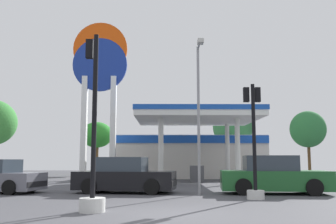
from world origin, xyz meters
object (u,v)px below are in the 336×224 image
Objects in this scene: car_3 at (273,176)px; tree_1 at (97,135)px; corner_streetlamp at (199,102)px; tree_2 at (233,127)px; tree_3 at (308,129)px; station_pole_sign at (100,78)px; traffic_signal_0 at (93,163)px; traffic_signal_1 at (254,154)px; car_4 at (125,177)px.

tree_1 is at bearing 119.28° from car_3.
tree_2 is at bearing 75.72° from corner_streetlamp.
tree_3 is (21.15, 1.17, 0.70)m from tree_1.
tree_3 is at bearing 27.16° from station_pole_sign.
traffic_signal_0 is 0.78× the size of tree_2.
tree_1 reaches higher than car_3.
traffic_signal_0 is 1.00× the size of tree_1.
traffic_signal_0 is (2.84, -17.19, -6.23)m from station_pole_sign.
station_pole_sign is at bearing 117.88° from corner_streetlamp.
traffic_signal_1 is 26.33m from tree_3.
car_3 is 0.93× the size of traffic_signal_0.
traffic_signal_0 is 1.18× the size of traffic_signal_1.
traffic_signal_0 is at bearing -80.63° from station_pole_sign.
traffic_signal_0 is 26.52m from tree_1.
tree_3 is 25.65m from corner_streetlamp.
tree_3 is (16.36, 20.83, 3.84)m from car_4.
tree_1 is at bearing 103.70° from car_4.
car_3 is at bearing -60.72° from tree_1.
tree_1 is at bearing 100.78° from station_pole_sign.
station_pole_sign reaches higher than tree_1.
corner_streetlamp is at bearing -68.90° from tree_1.
corner_streetlamp is (-1.93, 1.63, 2.24)m from traffic_signal_1.
car_4 is at bearing 151.39° from traffic_signal_1.
station_pole_sign is 2.31× the size of tree_1.
tree_2 reaches higher than tree_1.
car_3 is 0.74× the size of corner_streetlamp.
tree_3 is 1.00× the size of corner_streetlamp.
corner_streetlamp is (3.54, 5.14, 2.55)m from traffic_signal_0.
tree_2 reaches higher than car_3.
station_pole_sign is 14.12m from corner_streetlamp.
tree_1 is (-4.79, 19.67, 3.15)m from car_4.
car_4 is at bearing -76.30° from tree_1.
station_pole_sign is 2.49× the size of car_3.
traffic_signal_0 is 0.80× the size of tree_3.
car_3 is at bearing 59.15° from traffic_signal_1.
tree_2 is 20.72m from corner_streetlamp.
traffic_signal_1 is at bearing -66.07° from tree_1.
traffic_signal_1 is (5.47, 3.52, 0.32)m from traffic_signal_0.
car_4 is 26.76m from tree_3.
car_4 is 0.72× the size of tree_3.
car_4 is (3.11, -10.84, -6.87)m from station_pole_sign.
station_pole_sign is 16.44m from car_3.
station_pole_sign is 2.73× the size of traffic_signal_1.
car_3 is at bearing -49.73° from station_pole_sign.
tree_2 is at bearing 34.94° from station_pole_sign.
tree_1 is (-9.98, 22.50, 2.19)m from traffic_signal_1.
corner_streetlamp is at bearing 139.91° from traffic_signal_1.
corner_streetlamp is (-3.29, -0.65, 3.17)m from car_3.
tree_1 is at bearing 111.10° from corner_streetlamp.
traffic_signal_0 is 6.51m from traffic_signal_1.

